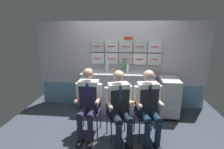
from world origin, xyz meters
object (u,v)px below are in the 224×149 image
folding_chair_by_counter (145,108)px  paper_cup_blue (88,72)px  service_trolley (168,96)px  crew_member_right (120,104)px  folding_chair_right (117,109)px  crew_member_by_counter (149,103)px  crew_member_left (88,100)px  folding_chair_left (90,105)px  sparkling_bottle_green (124,65)px  snack_banana (114,70)px

folding_chair_by_counter → paper_cup_blue: paper_cup_blue is taller
service_trolley → crew_member_right: crew_member_right is taller
folding_chair_right → crew_member_by_counter: bearing=-7.1°
folding_chair_right → crew_member_left: bearing=-175.6°
folding_chair_left → crew_member_right: crew_member_right is taller
folding_chair_left → sparkling_bottle_green: bearing=59.4°
crew_member_by_counter → paper_cup_blue: (-1.29, 0.93, 0.29)m
crew_member_by_counter → folding_chair_left: bearing=170.1°
crew_member_right → paper_cup_blue: 1.31m
crew_member_right → paper_cup_blue: (-0.78, 1.01, 0.29)m
service_trolley → snack_banana: size_ratio=5.19×
crew_member_left → crew_member_by_counter: 1.09m
folding_chair_left → crew_member_by_counter: 1.12m
folding_chair_left → crew_member_right: size_ratio=0.67×
crew_member_by_counter → folding_chair_by_counter: bearing=101.9°
crew_member_left → paper_cup_blue: crew_member_left is taller
crew_member_left → crew_member_right: bearing=-10.7°
folding_chair_left → crew_member_right: (0.58, -0.27, 0.18)m
crew_member_by_counter → snack_banana: size_ratio=7.46×
crew_member_by_counter → sparkling_bottle_green: size_ratio=4.00×
folding_chair_by_counter → crew_member_by_counter: bearing=-78.1°
folding_chair_by_counter → paper_cup_blue: 1.55m
folding_chair_left → sparkling_bottle_green: size_ratio=2.68×
service_trolley → crew_member_right: bearing=-136.3°
service_trolley → folding_chair_by_counter: size_ratio=1.04×
crew_member_by_counter → snack_banana: bearing=121.2°
crew_member_left → paper_cup_blue: 0.97m
folding_chair_by_counter → snack_banana: snack_banana is taller
service_trolley → snack_banana: (-1.28, 0.26, 0.51)m
folding_chair_left → folding_chair_right: size_ratio=1.00×
crew_member_by_counter → paper_cup_blue: size_ratio=18.52×
service_trolley → paper_cup_blue: bearing=-179.9°
folding_chair_left → crew_member_right: 0.67m
service_trolley → paper_cup_blue: size_ratio=12.88×
crew_member_left → snack_banana: (0.36, 1.17, 0.28)m
crew_member_right → crew_member_by_counter: size_ratio=1.00×
service_trolley → folding_chair_right: 1.41m
sparkling_bottle_green → snack_banana: size_ratio=1.86×
folding_chair_by_counter → sparkling_bottle_green: 1.30m
folding_chair_by_counter → folding_chair_left: bearing=178.3°
paper_cup_blue → crew_member_left: bearing=-77.6°
service_trolley → folding_chair_right: service_trolley is taller
crew_member_by_counter → paper_cup_blue: bearing=144.2°
crew_member_right → paper_cup_blue: crew_member_right is taller
service_trolley → crew_member_left: 1.89m
service_trolley → crew_member_by_counter: crew_member_by_counter is taller
service_trolley → folding_chair_left: size_ratio=1.04×
folding_chair_left → snack_banana: size_ratio=5.00×
crew_member_left → sparkling_bottle_green: 1.40m
crew_member_left → folding_chair_by_counter: size_ratio=1.49×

